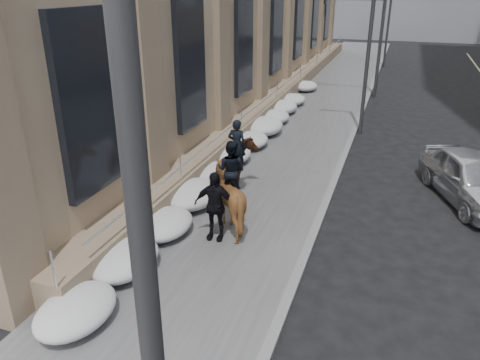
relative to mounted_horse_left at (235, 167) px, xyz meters
name	(u,v)px	position (x,y,z in m)	size (l,w,h in m)	color
ground	(179,286)	(0.39, -5.20, -1.10)	(140.00, 140.00, 0.00)	black
sidewalk	(281,152)	(0.39, 4.80, -1.04)	(5.00, 80.00, 0.12)	#4B4B4D
curb	(343,159)	(3.01, 4.80, -1.04)	(0.24, 80.00, 0.12)	slate
streetlight_near	(129,304)	(3.13, -11.20, 3.48)	(1.71, 0.24, 8.00)	#2D2D30
streetlight_mid	(366,34)	(3.13, 8.80, 3.48)	(1.71, 0.24, 8.00)	#2D2D30
streetlight_far	(388,10)	(3.13, 28.80, 3.48)	(1.71, 0.24, 8.00)	#2D2D30
traffic_signal	(366,31)	(2.46, 16.80, 2.90)	(4.10, 0.22, 6.00)	#2D2D30
snow_bank	(235,153)	(-1.03, 2.90, -0.63)	(1.70, 18.10, 0.76)	silver
mounted_horse_left	(235,167)	(0.00, 0.00, 0.00)	(1.04, 2.15, 2.56)	#422214
mounted_horse_right	(229,194)	(0.62, -2.25, 0.09)	(1.65, 1.83, 2.61)	#4E2F16
pedestrian	(215,206)	(0.44, -2.97, 0.01)	(1.17, 0.49, 1.99)	black
car_silver	(471,178)	(7.44, 2.28, -0.28)	(1.93, 4.81, 1.64)	silver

